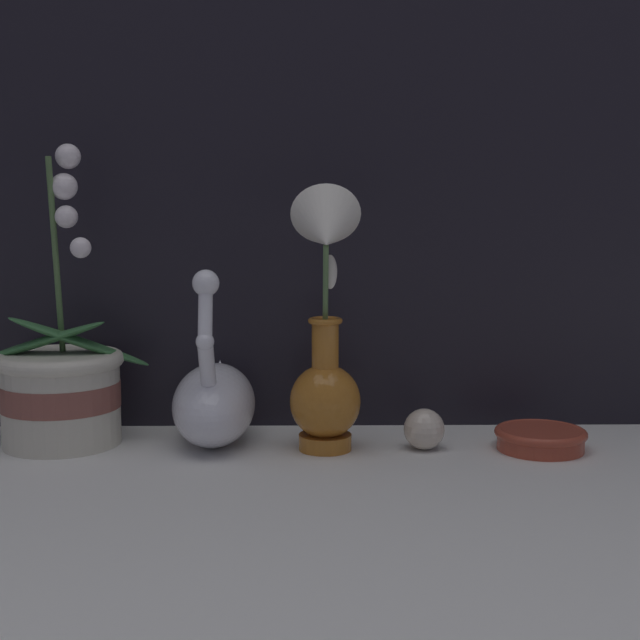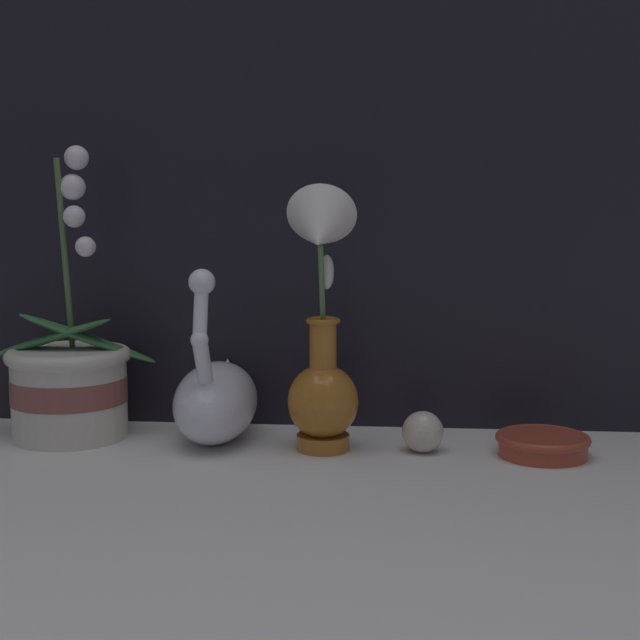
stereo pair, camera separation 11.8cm
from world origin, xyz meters
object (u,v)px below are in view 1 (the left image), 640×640
object	(u,v)px
swan_figurine	(214,400)
glass_sphere	(424,429)
amber_dish	(541,437)
orchid_potted_plant	(61,386)
blue_vase	(326,344)

from	to	relation	value
swan_figurine	glass_sphere	size ratio (longest dim) A/B	4.44
swan_figurine	amber_dish	xyz separation A→B (m)	(0.43, -0.04, -0.04)
glass_sphere	amber_dish	size ratio (longest dim) A/B	0.45
orchid_potted_plant	blue_vase	bearing A→B (deg)	-8.19
glass_sphere	blue_vase	bearing A→B (deg)	-172.64
orchid_potted_plant	amber_dish	distance (m)	0.64
swan_figurine	blue_vase	xyz separation A→B (m)	(0.15, -0.05, 0.08)
glass_sphere	amber_dish	world-z (taller)	glass_sphere
orchid_potted_plant	glass_sphere	world-z (taller)	orchid_potted_plant
orchid_potted_plant	glass_sphere	distance (m)	0.49
amber_dish	swan_figurine	bearing A→B (deg)	174.89
amber_dish	glass_sphere	bearing A→B (deg)	177.98
orchid_potted_plant	blue_vase	world-z (taller)	orchid_potted_plant
amber_dish	blue_vase	bearing A→B (deg)	-177.69
glass_sphere	amber_dish	xyz separation A→B (m)	(0.15, -0.01, -0.01)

